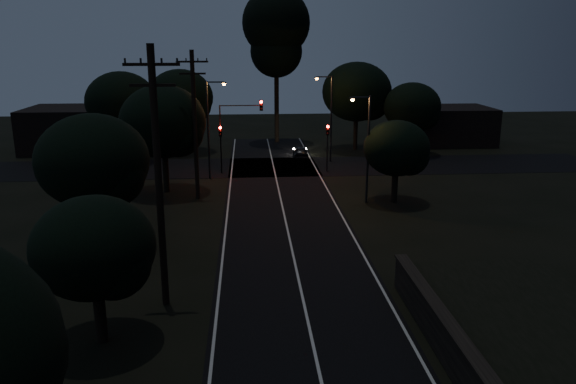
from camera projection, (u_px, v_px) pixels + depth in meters
road_surface at (281, 200)px, 40.43m from camera, size 60.00×70.00×0.03m
utility_pole_mid at (158, 176)px, 22.99m from camera, size 2.20×0.30×11.00m
utility_pole_far at (195, 123)px, 39.42m from camera, size 2.20×0.30×10.50m
tree_left_b at (98, 251)px, 20.42m from camera, size 4.50×4.50×5.72m
tree_left_c at (96, 164)px, 29.55m from camera, size 5.90×5.90×7.46m
tree_left_d at (166, 123)px, 41.13m from camera, size 6.34×6.34×8.05m
tree_far_nw at (183, 99)px, 56.44m from camera, size 6.61×6.61×8.37m
tree_far_w at (124, 103)px, 52.24m from camera, size 6.57×6.57×8.38m
tree_far_ne at (359, 93)px, 57.59m from camera, size 7.15×7.15×9.04m
tree_far_e at (414, 108)px, 55.40m from camera, size 5.64×5.64×7.15m
tree_right_a at (399, 150)px, 38.85m from camera, size 4.58×4.58×5.82m
tall_pine at (276, 32)px, 60.36m from camera, size 7.30×7.30×16.60m
building_left at (78, 129)px, 58.55m from camera, size 10.00×8.00×4.40m
building_right at (448, 125)px, 62.38m from camera, size 9.00×7.00×4.00m
signal_left at (221, 141)px, 47.90m from camera, size 0.28×0.35×4.10m
signal_right at (327, 139)px, 48.55m from camera, size 0.28×0.35×4.10m
signal_mast at (240, 123)px, 47.63m from camera, size 3.70×0.35×6.25m
streetlight_a at (210, 123)px, 45.47m from camera, size 1.66×0.26×8.00m
streetlight_b at (329, 113)px, 51.99m from camera, size 1.66×0.26×8.00m
streetlight_c at (366, 142)px, 38.63m from camera, size 1.46×0.26×7.50m
car at (301, 152)px, 54.50m from camera, size 1.56×3.58×1.20m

